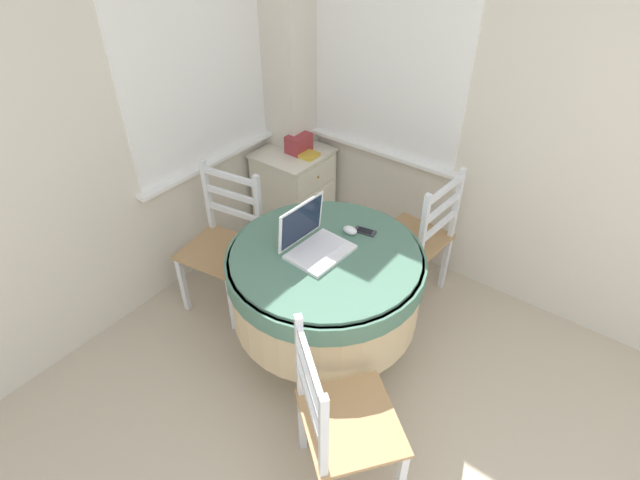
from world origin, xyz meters
The scene contains 11 objects.
corner_room_shell centered at (1.31, 1.72, 1.28)m, with size 4.54×4.56×2.55m.
round_dining_table centered at (1.13, 1.49, 0.56)m, with size 1.05×1.05×0.75m.
laptop centered at (1.12, 1.55, 0.80)m, with size 0.34×0.29×0.26m.
computer_mouse centered at (1.35, 1.49, 0.77)m, with size 0.05×0.08×0.04m.
cell_phone centered at (1.41, 1.43, 0.75)m, with size 0.07×0.13×0.01m.
dining_chair_near_back_window centered at (1.12, 2.27, 0.45)m, with size 0.47×0.50×0.93m.
dining_chair_near_right_window centered at (1.90, 1.33, 0.45)m, with size 0.47×0.43×0.93m.
dining_chair_camera_near centered at (0.55, 0.97, 0.45)m, with size 0.59×0.59×0.93m.
corner_cabinet centered at (2.00, 2.43, 0.34)m, with size 0.50×0.48×0.68m.
storage_box centered at (2.04, 2.40, 0.75)m, with size 0.18×0.12×0.13m.
book_on_cabinet centered at (2.01, 2.34, 0.69)m, with size 0.13×0.21×0.02m.
Camera 1 is at (-0.48, 0.30, 2.36)m, focal length 28.00 mm.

